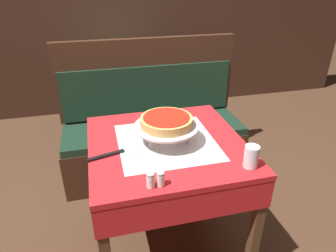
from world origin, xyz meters
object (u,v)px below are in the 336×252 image
salt_shaker (151,180)px  pepper_shaker (161,179)px  dining_table_front (167,159)px  dining_table_rear (122,72)px  booth_bench (153,136)px  deep_dish_pizza (167,121)px  water_glass_near (251,157)px  pizza_server (118,152)px  pizza_pan_stand (167,127)px  condiment_caddy (115,54)px

salt_shaker → pepper_shaker: 0.04m
dining_table_front → pepper_shaker: pepper_shaker is taller
dining_table_front → pepper_shaker: 0.40m
dining_table_rear → booth_bench: bearing=-81.3°
dining_table_rear → salt_shaker: salt_shaker is taller
dining_table_rear → deep_dish_pizza: size_ratio=2.66×
dining_table_front → water_glass_near: size_ratio=7.55×
pepper_shaker → booth_bench: bearing=80.5°
pizza_server → water_glass_near: size_ratio=2.67×
pizza_pan_stand → deep_dish_pizza: deep_dish_pizza is taller
booth_bench → pizza_server: 1.04m
water_glass_near → dining_table_rear: bearing=100.6°
pizza_pan_stand → pizza_server: 0.29m
salt_shaker → condiment_caddy: 2.20m
pizza_pan_stand → water_glass_near: bearing=-44.9°
deep_dish_pizza → pepper_shaker: deep_dish_pizza is taller
water_glass_near → salt_shaker: bearing=-176.0°
water_glass_near → condiment_caddy: condiment_caddy is taller
pizza_server → salt_shaker: (0.11, -0.30, 0.03)m
condiment_caddy → booth_bench: bearing=-79.2°
booth_bench → pizza_pan_stand: booth_bench is taller
booth_bench → deep_dish_pizza: 0.99m
water_glass_near → condiment_caddy: 2.21m
water_glass_near → pepper_shaker: 0.44m
deep_dish_pizza → water_glass_near: bearing=-44.9°
pizza_pan_stand → condiment_caddy: size_ratio=1.96×
salt_shaker → condiment_caddy: (0.05, 2.20, 0.01)m
dining_table_rear → pizza_pan_stand: bearing=-88.1°
booth_bench → condiment_caddy: booth_bench is taller
dining_table_front → condiment_caddy: 1.85m
pizza_server → pizza_pan_stand: bearing=11.6°
dining_table_front → pizza_server: bearing=-168.8°
pizza_pan_stand → dining_table_rear: bearing=91.9°
pizza_pan_stand → salt_shaker: 0.40m
dining_table_front → dining_table_rear: 1.74m
condiment_caddy → dining_table_front: bearing=-86.6°
booth_bench → pepper_shaker: bearing=-99.5°
booth_bench → deep_dish_pizza: (-0.08, -0.82, 0.55)m
deep_dish_pizza → condiment_caddy: 1.84m
water_glass_near → salt_shaker: water_glass_near is taller
pizza_server → condiment_caddy: bearing=85.2°
dining_table_rear → water_glass_near: water_glass_near is taller
dining_table_front → condiment_caddy: condiment_caddy is taller
dining_table_rear → pizza_server: 1.81m
deep_dish_pizza → pizza_server: 0.30m
condiment_caddy → water_glass_near: bearing=-78.6°
booth_bench → water_glass_near: 1.27m
dining_table_front → salt_shaker: 0.42m
dining_table_rear → water_glass_near: bearing=-79.4°
dining_table_rear → dining_table_front: bearing=-88.1°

